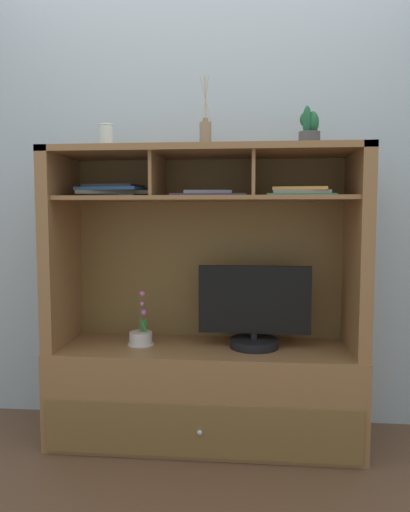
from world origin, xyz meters
TOP-DOWN VIEW (x-y plane):
  - floor_plane at (0.00, 0.00)m, footprint 6.00×6.00m
  - back_wall at (0.00, 0.27)m, footprint 6.00×0.02m
  - media_console at (0.00, 0.01)m, footprint 1.52×0.50m
  - tv_monitor at (0.24, 0.00)m, footprint 0.55×0.24m
  - potted_orchid at (-0.32, -0.01)m, footprint 0.13×0.13m
  - magazine_stack_left at (0.02, -0.06)m, footprint 0.36×0.25m
  - magazine_stack_centre at (0.45, -0.04)m, footprint 0.32×0.28m
  - magazine_stack_right at (-0.45, 0.04)m, footprint 0.39×0.33m
  - diffuser_bottle at (0.00, 0.02)m, footprint 0.06×0.06m
  - potted_succulent at (0.49, -0.01)m, footprint 0.12×0.12m
  - ceramic_vase at (-0.49, 0.03)m, footprint 0.07×0.07m

SIDE VIEW (x-z plane):
  - floor_plane at x=0.00m, z-range -0.02..0.00m
  - media_console at x=0.00m, z-range -0.28..1.16m
  - potted_orchid at x=-0.32m, z-range 0.38..0.65m
  - tv_monitor at x=0.24m, z-range 0.45..0.85m
  - magazine_stack_left at x=0.02m, z-range 1.21..1.24m
  - magazine_stack_centre at x=0.45m, z-range 1.21..1.25m
  - magazine_stack_right at x=-0.45m, z-range 1.22..1.28m
  - back_wall at x=0.00m, z-range 0.00..2.80m
  - ceramic_vase at x=-0.49m, z-range 1.45..1.57m
  - diffuser_bottle at x=0.00m, z-range 1.34..1.69m
  - potted_succulent at x=0.49m, z-range 1.43..1.62m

